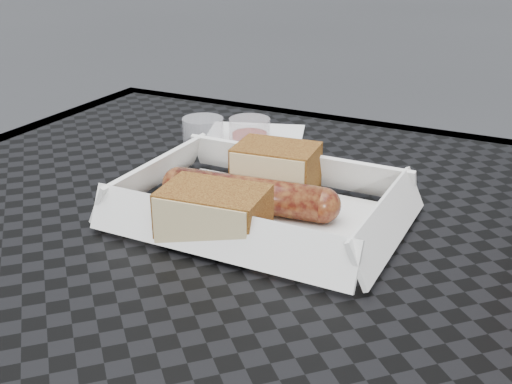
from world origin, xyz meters
TOP-DOWN VIEW (x-y plane):
  - patio_table at (0.00, 0.00)m, footprint 0.80×0.80m
  - food_tray at (0.01, 0.06)m, footprint 0.22×0.15m
  - bratwurst at (-0.01, 0.06)m, footprint 0.17×0.05m
  - bread_near at (-0.00, 0.11)m, footprint 0.08×0.06m
  - bread_far at (-0.01, -0.00)m, footprint 0.09×0.07m
  - veg_garnish at (0.07, 0.01)m, footprint 0.03×0.03m
  - napkin at (-0.10, 0.26)m, footprint 0.15×0.15m
  - condiment_cup_sauce at (-0.10, 0.24)m, footprint 0.05×0.05m
  - condiment_cup_empty at (-0.15, 0.22)m, footprint 0.05×0.05m

SIDE VIEW (x-z plane):
  - patio_table at x=0.00m, z-range 0.30..1.04m
  - napkin at x=-0.10m, z-range 0.74..0.75m
  - food_tray at x=0.01m, z-range 0.74..0.75m
  - veg_garnish at x=0.07m, z-range 0.75..0.75m
  - condiment_cup_sauce at x=-0.10m, z-range 0.74..0.78m
  - condiment_cup_empty at x=-0.15m, z-range 0.74..0.78m
  - bratwurst at x=-0.01m, z-range 0.75..0.78m
  - bread_far at x=-0.01m, z-range 0.75..0.79m
  - bread_near at x=0.00m, z-range 0.75..0.80m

